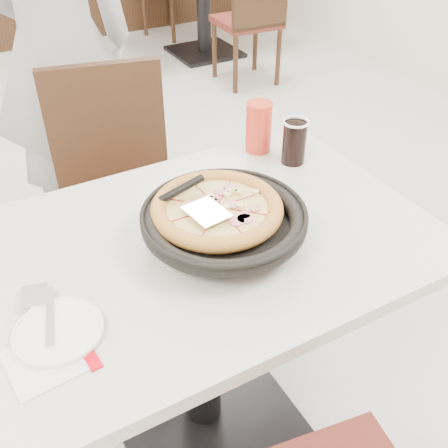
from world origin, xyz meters
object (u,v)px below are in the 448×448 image
cola_glass (294,143)px  bg_chair_right_near (247,18)px  bg_table_right (204,9)px  chair_far (122,211)px  diner_person (57,47)px  red_cup (259,127)px  side_plate (58,332)px  pizza_pan (224,227)px  main_table (200,340)px  pizza (217,214)px

cola_glass → bg_chair_right_near: bearing=61.9°
cola_glass → bg_table_right: 3.23m
chair_far → diner_person: (0.01, 0.61, 0.41)m
diner_person → red_cup: bearing=115.9°
side_plate → cola_glass: bearing=22.6°
pizza_pan → diner_person: size_ratio=0.19×
bg_chair_right_near → red_cup: bearing=-117.3°
main_table → pizza: size_ratio=4.21×
cola_glass → side_plate: bearing=-157.4°
main_table → red_cup: size_ratio=7.50×
pizza_pan → side_plate: bearing=-166.6°
cola_glass → bg_table_right: (1.21, 2.96, -0.44)m
chair_far → bg_chair_right_near: size_ratio=1.00×
red_cup → pizza: bearing=-135.2°
chair_far → cola_glass: size_ratio=7.31×
pizza → diner_person: size_ratio=0.16×
diner_person → bg_table_right: diner_person is taller
side_plate → bg_table_right: side_plate is taller
side_plate → pizza: bearing=17.4°
cola_glass → diner_person: 1.09m
cola_glass → bg_table_right: bearing=67.7°
main_table → bg_chair_right_near: size_ratio=1.26×
red_cup → bg_chair_right_near: 2.50m
main_table → side_plate: size_ratio=6.65×
pizza_pan → red_cup: size_ratio=2.16×
pizza → cola_glass: 0.43m
pizza_pan → red_cup: red_cup is taller
side_plate → diner_person: size_ratio=0.10×
pizza_pan → main_table: bearing=152.5°
diner_person → chair_far: bearing=91.6°
pizza_pan → pizza: size_ratio=1.21×
cola_glass → diner_person: bearing=113.8°
pizza → side_plate: bearing=-162.6°
pizza_pan → side_plate: (-0.45, -0.11, -0.03)m
chair_far → red_cup: 0.60m
chair_far → red_cup: chair_far is taller
bg_table_right → bg_chair_right_near: (-0.01, -0.71, 0.10)m
main_table → pizza_pan: size_ratio=3.47×
chair_far → red_cup: bearing=157.5°
bg_table_right → red_cup: bearing=-114.0°
bg_chair_right_near → pizza_pan: bearing=-119.2°
chair_far → bg_table_right: (1.66, 2.57, -0.10)m
chair_far → diner_person: 0.74m
pizza_pan → red_cup: 0.48m
bg_table_right → bg_chair_right_near: 0.72m
pizza_pan → bg_table_right: 3.59m
chair_far → main_table: bearing=103.1°
side_plate → bg_chair_right_near: (2.02, 2.59, -0.28)m
pizza → red_cup: 0.46m
side_plate → main_table: bearing=19.9°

